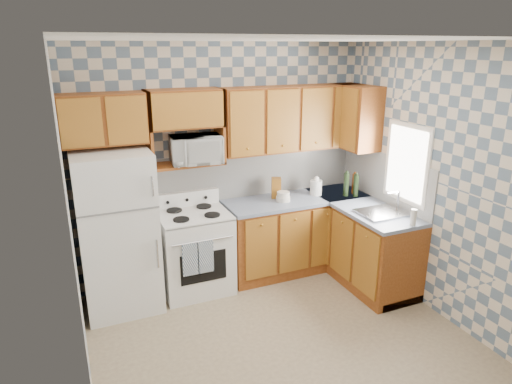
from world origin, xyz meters
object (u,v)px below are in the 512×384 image
stove_body (195,252)px  microwave (196,149)px  electric_kettle (316,188)px  refrigerator (118,232)px

stove_body → microwave: microwave is taller
stove_body → electric_kettle: electric_kettle is taller
refrigerator → electric_kettle: refrigerator is taller
stove_body → microwave: size_ratio=1.68×
refrigerator → electric_kettle: 2.37m
refrigerator → stove_body: 0.89m
microwave → electric_kettle: microwave is taller
microwave → electric_kettle: bearing=2.1°
refrigerator → stove_body: refrigerator is taller
microwave → refrigerator: bearing=-167.0°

